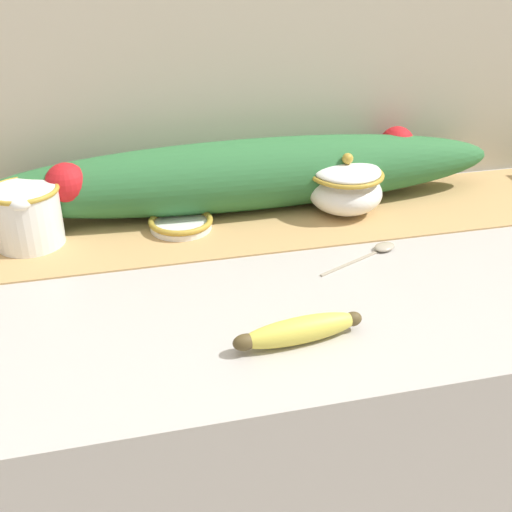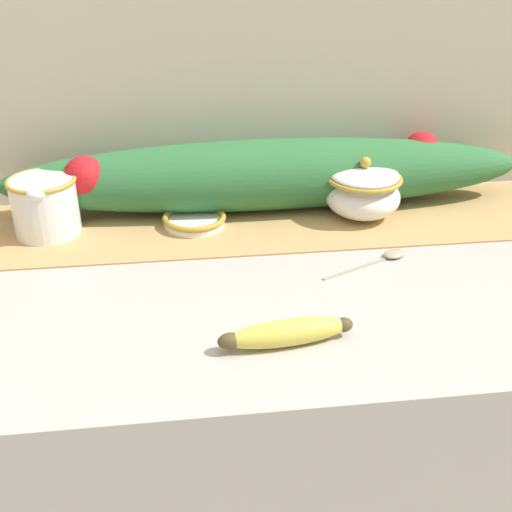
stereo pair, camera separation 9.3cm
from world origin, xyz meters
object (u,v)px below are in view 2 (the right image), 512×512
at_px(spoon, 389,256).
at_px(banana, 287,333).
at_px(sugar_bowl, 363,191).
at_px(cream_pitcher, 45,204).
at_px(small_dish, 194,220).

bearing_deg(spoon, banana, -158.82).
height_order(sugar_bowl, banana, sugar_bowl).
bearing_deg(cream_pitcher, small_dish, -0.61).
relative_size(sugar_bowl, banana, 0.75).
distance_m(cream_pitcher, small_dish, 0.25).
xyz_separation_m(small_dish, banana, (0.10, -0.37, 0.00)).
xyz_separation_m(banana, spoon, (0.20, 0.21, -0.01)).
bearing_deg(sugar_bowl, banana, -118.51).
bearing_deg(banana, small_dish, 105.61).
bearing_deg(spoon, small_dish, 128.06).
height_order(small_dish, banana, banana).
xyz_separation_m(sugar_bowl, spoon, (0.00, -0.16, -0.05)).
bearing_deg(sugar_bowl, small_dish, -179.68).
relative_size(small_dish, banana, 0.62).
bearing_deg(spoon, sugar_bowl, 66.36).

